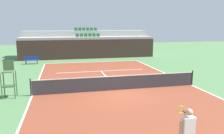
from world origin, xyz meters
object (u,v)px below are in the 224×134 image
Objects in this scene: tennis_net at (118,83)px; player at (187,131)px; player_bench at (31,59)px; umpire_chair at (9,78)px.

tennis_net is 6.48× the size of player.
tennis_net is 14.00m from player_bench.
umpire_chair is 12.14m from player_bench.
player is 21.38m from player_bench.
player is at bearing -70.79° from player_bench.
tennis_net is at bearing -60.49° from player_bench.
umpire_chair reaches higher than player_bench.
umpire_chair reaches higher than player.
player is (0.14, -8.01, 0.47)m from tennis_net.
player is 10.58m from umpire_chair.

